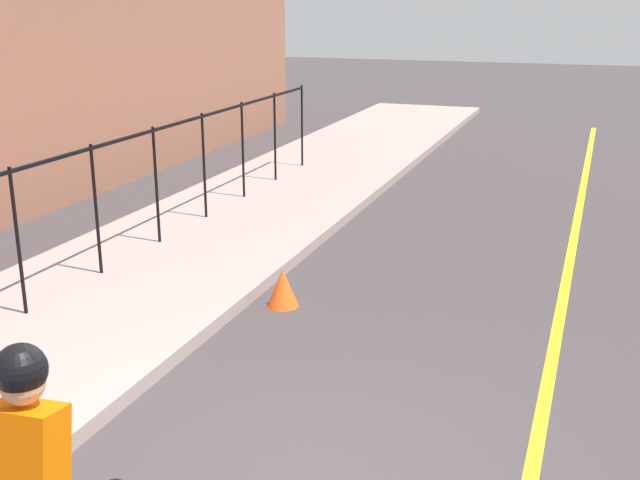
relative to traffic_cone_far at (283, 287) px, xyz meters
The scene contains 1 object.
traffic_cone_far is the anchor object (origin of this frame).
Camera 1 is at (-4.68, -1.85, 3.40)m, focal length 44.50 mm.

